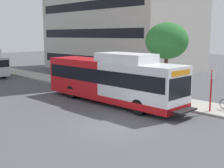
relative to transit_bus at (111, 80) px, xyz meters
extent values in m
plane|color=#4C4C51|center=(-3.69, 4.03, -1.70)|extent=(120.00, 120.00, 0.00)
cube|color=#A8A399|center=(3.31, 2.03, -1.63)|extent=(3.00, 56.00, 0.14)
cube|color=white|center=(0.00, -2.82, -0.02)|extent=(2.54, 5.80, 2.73)
cube|color=red|center=(0.00, 2.98, -0.02)|extent=(2.54, 5.80, 2.73)
cube|color=red|center=(0.00, 0.08, -1.16)|extent=(2.57, 11.60, 0.44)
cube|color=black|center=(0.00, 0.08, 0.35)|extent=(2.58, 11.25, 0.96)
cube|color=black|center=(0.00, -5.68, 0.15)|extent=(2.34, 0.10, 1.24)
cube|color=orange|center=(0.00, -5.69, 1.02)|extent=(1.90, 0.08, 0.32)
cube|color=white|center=(0.00, -1.37, 1.65)|extent=(2.16, 4.06, 0.60)
cube|color=black|center=(0.00, -6.07, -1.15)|extent=(1.78, 0.60, 0.10)
cylinder|color=black|center=(-1.13, -3.51, -1.20)|extent=(0.30, 1.00, 1.00)
cylinder|color=black|center=(1.13, -3.51, -1.20)|extent=(0.30, 1.00, 1.00)
cylinder|color=black|center=(-1.13, 3.27, -1.20)|extent=(0.30, 1.00, 1.00)
cylinder|color=black|center=(1.13, 3.27, -1.20)|extent=(0.30, 1.00, 1.00)
cylinder|color=red|center=(2.39, -6.40, -0.26)|extent=(0.10, 0.10, 2.60)
cube|color=white|center=(2.37, -6.40, 0.74)|extent=(0.04, 0.36, 0.48)
torus|color=black|center=(3.58, -6.79, -1.23)|extent=(0.04, 0.66, 0.66)
cylinder|color=#4C3823|center=(3.93, -1.92, -0.01)|extent=(0.28, 0.28, 3.10)
ellipsoid|color=#286B2D|center=(3.93, -1.92, 2.74)|extent=(3.21, 3.21, 2.73)
cube|color=black|center=(-0.81, 16.59, 0.05)|extent=(2.07, 0.08, 0.80)
cylinder|color=black|center=(0.22, 18.00, -1.24)|extent=(0.26, 0.92, 0.92)
cube|color=black|center=(16.04, 14.22, -0.02)|extent=(12.96, 18.63, 1.10)
cube|color=black|center=(16.04, 14.22, 3.36)|extent=(12.96, 18.63, 1.10)
cube|color=black|center=(16.04, 14.22, 6.74)|extent=(12.96, 18.63, 1.10)
camera|label=1|loc=(-14.62, -14.87, 3.18)|focal=47.22mm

